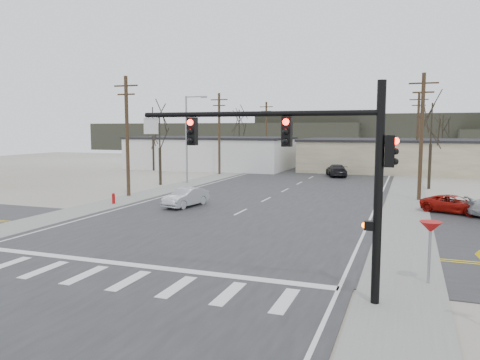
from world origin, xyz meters
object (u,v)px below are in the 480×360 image
(fire_hydrant, at_px, (114,198))
(car_far_a, at_px, (336,170))
(car_far_b, at_px, (298,161))
(traffic_signal_mast, at_px, (319,160))
(sedan_crossing, at_px, (186,197))
(car_parked_red, at_px, (454,204))

(fire_hydrant, distance_m, car_far_a, 29.23)
(car_far_b, bearing_deg, traffic_signal_mast, -69.81)
(sedan_crossing, xyz_separation_m, car_far_a, (7.10, 25.49, 0.04))
(traffic_signal_mast, distance_m, car_far_b, 56.29)
(traffic_signal_mast, bearing_deg, car_far_b, 103.60)
(traffic_signal_mast, xyz_separation_m, fire_hydrant, (-18.09, 14.20, -4.22))
(car_far_a, bearing_deg, sedan_crossing, 57.48)
(traffic_signal_mast, relative_size, sedan_crossing, 2.19)
(car_parked_red, bearing_deg, car_far_a, 48.27)
(fire_hydrant, relative_size, car_far_b, 0.21)
(fire_hydrant, bearing_deg, car_far_a, 64.10)
(car_far_b, height_order, car_parked_red, car_far_b)
(traffic_signal_mast, bearing_deg, fire_hydrant, 141.87)
(traffic_signal_mast, height_order, car_far_b, traffic_signal_mast)
(sedan_crossing, bearing_deg, car_parked_red, 22.33)
(car_parked_red, bearing_deg, fire_hydrant, 122.22)
(fire_hydrant, xyz_separation_m, sedan_crossing, (5.67, 0.81, 0.27))
(traffic_signal_mast, bearing_deg, car_parked_red, 73.05)
(traffic_signal_mast, distance_m, fire_hydrant, 23.39)
(car_far_a, bearing_deg, traffic_signal_mast, 80.54)
(car_far_a, bearing_deg, car_far_b, -77.72)
(fire_hydrant, distance_m, car_far_b, 40.67)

